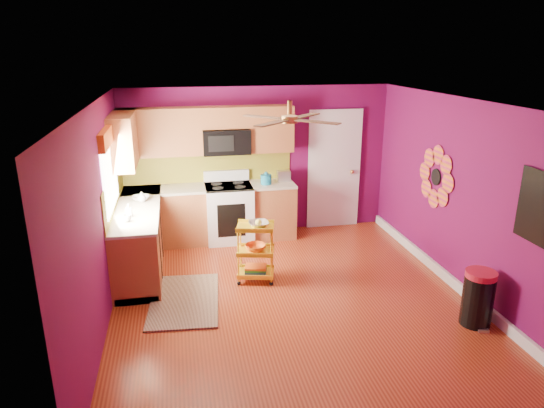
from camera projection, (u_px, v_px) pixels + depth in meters
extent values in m
plane|color=maroon|center=(291.00, 298.00, 6.29)|extent=(5.00, 5.00, 0.00)
cube|color=#610B46|center=(258.00, 161.00, 8.23)|extent=(4.50, 0.04, 2.50)
cube|color=#610B46|center=(372.00, 311.00, 3.57)|extent=(4.50, 0.04, 2.50)
cube|color=#610B46|center=(99.00, 219.00, 5.48)|extent=(0.04, 5.00, 2.50)
cube|color=#610B46|center=(460.00, 196.00, 6.32)|extent=(0.04, 5.00, 2.50)
cube|color=silver|center=(294.00, 102.00, 5.51)|extent=(4.50, 5.00, 0.04)
cube|color=white|center=(448.00, 278.00, 6.68)|extent=(0.05, 4.90, 0.14)
cube|color=brown|center=(140.00, 238.00, 7.04)|extent=(0.60, 2.30, 0.90)
cube|color=brown|center=(211.00, 215.00, 8.04)|extent=(2.80, 0.60, 0.90)
cube|color=beige|center=(137.00, 208.00, 6.90)|extent=(0.63, 2.30, 0.04)
cube|color=beige|center=(210.00, 187.00, 7.90)|extent=(2.80, 0.63, 0.04)
cube|color=black|center=(142.00, 263.00, 7.17)|extent=(0.54, 2.30, 0.10)
cube|color=black|center=(212.00, 237.00, 8.17)|extent=(2.80, 0.54, 0.10)
cube|color=white|center=(229.00, 213.00, 8.07)|extent=(0.76, 0.66, 0.92)
cube|color=black|center=(228.00, 187.00, 7.92)|extent=(0.76, 0.62, 0.03)
cube|color=white|center=(226.00, 176.00, 8.15)|extent=(0.76, 0.06, 0.18)
cube|color=black|center=(231.00, 220.00, 7.77)|extent=(0.45, 0.02, 0.55)
cube|color=brown|center=(160.00, 132.00, 7.60)|extent=(1.32, 0.33, 0.75)
cube|color=brown|center=(271.00, 129.00, 7.94)|extent=(0.72, 0.33, 0.75)
cube|color=brown|center=(225.00, 117.00, 7.73)|extent=(0.76, 0.33, 0.34)
cube|color=brown|center=(124.00, 139.00, 7.06)|extent=(0.33, 1.30, 0.75)
cube|color=black|center=(226.00, 141.00, 7.82)|extent=(0.76, 0.38, 0.40)
cube|color=brown|center=(208.00, 167.00, 8.08)|extent=(2.80, 0.01, 0.51)
cube|color=brown|center=(114.00, 190.00, 6.76)|extent=(0.01, 2.30, 0.51)
cube|color=white|center=(109.00, 171.00, 6.37)|extent=(0.03, 1.20, 1.00)
cube|color=#D25612|center=(108.00, 135.00, 6.23)|extent=(0.08, 1.35, 0.22)
cube|color=white|center=(334.00, 171.00, 8.53)|extent=(0.85, 0.04, 2.05)
cube|color=white|center=(334.00, 171.00, 8.51)|extent=(0.95, 0.02, 2.15)
sphere|color=#BF8C3F|center=(352.00, 172.00, 8.54)|extent=(0.07, 0.07, 0.07)
cylinder|color=black|center=(436.00, 177.00, 6.84)|extent=(0.01, 0.24, 0.24)
cube|color=#1870A0|center=(538.00, 207.00, 4.92)|extent=(0.03, 0.52, 0.72)
cube|color=black|center=(537.00, 208.00, 4.91)|extent=(0.01, 0.56, 0.76)
cylinder|color=#BF8C3F|center=(290.00, 107.00, 5.72)|extent=(0.06, 0.06, 0.16)
cylinder|color=#BF8C3F|center=(290.00, 119.00, 5.77)|extent=(0.20, 0.20, 0.08)
cube|color=#4C2D19|center=(306.00, 116.00, 6.07)|extent=(0.47, 0.47, 0.01)
cube|color=#4C2D19|center=(263.00, 117.00, 5.97)|extent=(0.47, 0.47, 0.01)
cube|color=#4C2D19|center=(272.00, 123.00, 5.47)|extent=(0.47, 0.47, 0.01)
cube|color=#4C2D19|center=(318.00, 122.00, 5.57)|extent=(0.47, 0.47, 0.01)
cube|color=black|center=(185.00, 300.00, 6.21)|extent=(0.97, 1.46, 0.02)
cylinder|color=yellow|center=(238.00, 257.00, 6.50)|extent=(0.02, 0.02, 0.77)
cylinder|color=yellow|center=(271.00, 257.00, 6.48)|extent=(0.02, 0.02, 0.77)
cylinder|color=yellow|center=(241.00, 248.00, 6.79)|extent=(0.02, 0.02, 0.77)
cylinder|color=yellow|center=(272.00, 248.00, 6.77)|extent=(0.02, 0.02, 0.77)
sphere|color=black|center=(239.00, 283.00, 6.62)|extent=(0.05, 0.05, 0.05)
sphere|color=black|center=(271.00, 284.00, 6.60)|extent=(0.05, 0.05, 0.05)
sphere|color=black|center=(241.00, 273.00, 6.91)|extent=(0.05, 0.05, 0.05)
sphere|color=black|center=(272.00, 274.00, 6.89)|extent=(0.05, 0.05, 0.05)
cube|color=yellow|center=(255.00, 227.00, 6.52)|extent=(0.57, 0.47, 0.03)
cube|color=yellow|center=(256.00, 251.00, 6.63)|extent=(0.57, 0.47, 0.03)
cube|color=yellow|center=(256.00, 273.00, 6.73)|extent=(0.57, 0.47, 0.03)
imported|color=beige|center=(259.00, 224.00, 6.50)|extent=(0.33, 0.33, 0.07)
sphere|color=yellow|center=(259.00, 223.00, 6.50)|extent=(0.09, 0.09, 0.09)
imported|color=#D25612|center=(255.00, 248.00, 6.61)|extent=(0.34, 0.34, 0.09)
cube|color=navy|center=(256.00, 271.00, 6.72)|extent=(0.33, 0.28, 0.04)
cube|color=#267233|center=(256.00, 269.00, 6.71)|extent=(0.33, 0.28, 0.03)
cube|color=#D25612|center=(256.00, 267.00, 6.70)|extent=(0.33, 0.28, 0.03)
cylinder|color=black|center=(477.00, 301.00, 5.61)|extent=(0.44, 0.44, 0.60)
cylinder|color=#B0192F|center=(481.00, 274.00, 5.51)|extent=(0.35, 0.35, 0.07)
cube|color=beige|center=(483.00, 330.00, 5.53)|extent=(0.13, 0.09, 0.03)
cylinder|color=#14729A|center=(266.00, 179.00, 7.99)|extent=(0.18, 0.18, 0.16)
sphere|color=#14729A|center=(266.00, 173.00, 7.96)|extent=(0.06, 0.06, 0.06)
cube|color=beige|center=(284.00, 176.00, 8.17)|extent=(0.22, 0.15, 0.18)
imported|color=#EA3F72|center=(129.00, 210.00, 6.45)|extent=(0.08, 0.08, 0.18)
imported|color=white|center=(142.00, 197.00, 7.06)|extent=(0.12, 0.12, 0.15)
imported|color=white|center=(141.00, 198.00, 7.16)|extent=(0.25, 0.25, 0.06)
imported|color=white|center=(127.00, 218.00, 6.28)|extent=(0.12, 0.12, 0.09)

